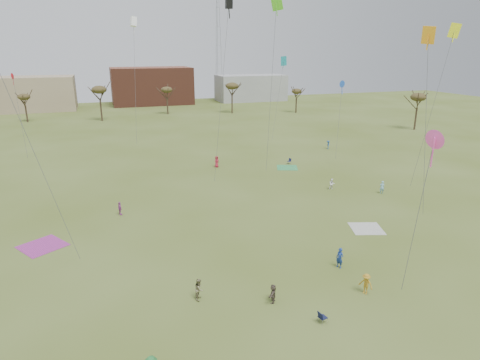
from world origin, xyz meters
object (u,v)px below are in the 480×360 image
object	(u,v)px
camp_chair_right	(289,162)
radio_tower	(218,45)
camp_chair_center	(322,319)
flyer_near_right	(340,258)

from	to	relation	value
camp_chair_right	radio_tower	distance (m)	93.96
camp_chair_center	radio_tower	world-z (taller)	radio_tower
flyer_near_right	camp_chair_center	world-z (taller)	flyer_near_right
flyer_near_right	camp_chair_right	size ratio (longest dim) A/B	2.04
camp_chair_center	camp_chair_right	xyz separation A→B (m)	(15.21, 37.48, 0.00)
flyer_near_right	camp_chair_center	size ratio (longest dim) A/B	2.04
camp_chair_center	radio_tower	bearing A→B (deg)	-24.52
radio_tower	flyer_near_right	bearing A→B (deg)	-101.26
camp_chair_right	radio_tower	size ratio (longest dim) A/B	0.02
flyer_near_right	radio_tower	size ratio (longest dim) A/B	0.04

